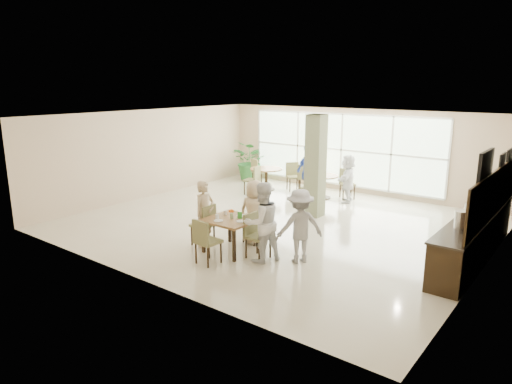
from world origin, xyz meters
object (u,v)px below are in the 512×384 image
Objects in this scene: adult_b at (348,178)px; teen_far at (254,212)px; teen_standing at (300,226)px; adult_standing at (315,166)px; main_table at (232,222)px; teen_right at (262,222)px; round_table_right at (322,181)px; teen_left at (205,214)px; round_table_left at (266,173)px; buffet_counter at (476,233)px; adult_a at (308,174)px; potted_plant at (251,161)px.

teen_far is at bearing -18.13° from adult_b.
teen_standing is 6.59m from adult_standing.
teen_far is (0.08, 0.71, 0.08)m from main_table.
main_table is at bearing -36.74° from teen_standing.
teen_right is 1.01× the size of adult_standing.
round_table_right is 5.50m from teen_left.
round_table_left is 3.00m from adult_b.
buffet_counter is 2.84× the size of adult_standing.
adult_a reaches higher than teen_standing.
adult_b is at bearing -149.04° from teen_right.
teen_left is at bearing -39.01° from teen_standing.
adult_a reaches higher than round_table_right.
adult_a is at bearing 161.59° from buffet_counter.
teen_standing reaches higher than round_table_left.
potted_plant is 0.89× the size of teen_right.
teen_right reaches higher than adult_standing.
teen_far is (3.02, -4.56, 0.17)m from round_table_left.
teen_standing is at bearing 146.55° from teen_right.
round_table_left is at bearing -105.16° from adult_b.
buffet_counter is 5.81m from teen_left.
potted_plant is at bearing 31.69° from teen_left.
main_table is at bearing -54.96° from potted_plant.
teen_standing is at bearing 14.67° from main_table.
round_table_left is 1.64m from potted_plant.
teen_right is (1.56, 0.05, 0.08)m from teen_left.
round_table_left is 0.60× the size of adult_a.
main_table is 0.72m from teen_far.
adult_b is (-0.81, 5.48, -0.09)m from teen_right.
main_table is 5.44m from adult_b.
round_table_left is 5.81m from teen_left.
teen_right is 0.91× the size of adult_a.
teen_right is at bearing 129.87° from adult_standing.
teen_far is 1.45m from teen_standing.
round_table_left is 1.05× the size of round_table_right.
adult_a is 1.24× the size of adult_b.
teen_far is 4.74m from adult_b.
round_table_left is 0.24× the size of buffet_counter.
adult_b is at bearing -9.24° from potted_plant.
round_table_left is 6.53m from teen_right.
adult_b reaches higher than round_table_left.
main_table is at bearing -60.81° from round_table_left.
teen_standing reaches higher than teen_far.
buffet_counter is at bearing -21.13° from potted_plant.
teen_left is 0.90× the size of teen_right.
teen_left is (3.60, -6.25, 0.01)m from potted_plant.
teen_left reaches higher than main_table.
adult_b reaches higher than round_table_right.
teen_left is (-5.02, -2.91, 0.20)m from buffet_counter.
adult_a is at bearing 3.13° from teen_left.
potted_plant is at bearing 125.04° from main_table.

